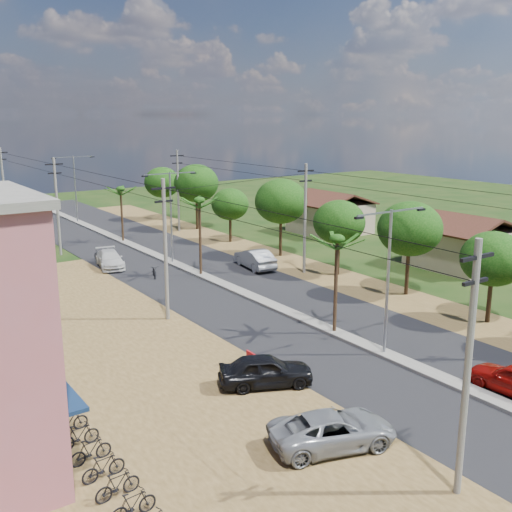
{
  "coord_description": "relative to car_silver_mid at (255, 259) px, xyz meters",
  "views": [
    {
      "loc": [
        -23.12,
        -20.98,
        12.75
      ],
      "look_at": [
        0.45,
        12.83,
        3.0
      ],
      "focal_mm": 42.0,
      "sensor_mm": 36.0,
      "label": 1
    }
  ],
  "objects": [
    {
      "name": "tree_east_d",
      "position": [
        4.4,
        -5.54,
        3.52
      ],
      "size": [
        4.2,
        4.2,
        6.13
      ],
      "color": "black",
      "rests_on": "ground"
    },
    {
      "name": "streetlight_far",
      "position": [
        -5.0,
        30.46,
        3.96
      ],
      "size": [
        5.1,
        0.18,
        8.0
      ],
      "color": "gray",
      "rests_on": "ground"
    },
    {
      "name": "moto_rider_west_a",
      "position": [
        -8.3,
        2.2,
        -0.33
      ],
      "size": [
        1.25,
        1.96,
        0.97
      ],
      "primitive_type": "imported",
      "rotation": [
        0.0,
        0.0,
        -0.35
      ],
      "color": "black",
      "rests_on": "ground"
    },
    {
      "name": "house_east_near",
      "position": [
        15.0,
        -9.54,
        1.57
      ],
      "size": [
        7.6,
        7.5,
        4.6
      ],
      "color": "tan",
      "rests_on": "ground"
    },
    {
      "name": "dirt_shoulder_east",
      "position": [
        3.5,
        -4.54,
        -0.81
      ],
      "size": [
        5.0,
        90.0,
        0.03
      ],
      "primitive_type": "cube",
      "color": "#513D1C",
      "rests_on": "ground"
    },
    {
      "name": "palm_median_far",
      "position": [
        -5.0,
        16.46,
        4.44
      ],
      "size": [
        2.0,
        2.0,
        5.85
      ],
      "color": "black",
      "rests_on": "ground"
    },
    {
      "name": "streetlight_near",
      "position": [
        -5.0,
        -19.54,
        3.96
      ],
      "size": [
        5.1,
        0.18,
        8.0
      ],
      "color": "gray",
      "rests_on": "ground"
    },
    {
      "name": "tree_east_c",
      "position": [
        4.7,
        -12.54,
        4.04
      ],
      "size": [
        4.6,
        4.6,
        6.83
      ],
      "color": "black",
      "rests_on": "ground"
    },
    {
      "name": "moto_rider_west_b",
      "position": [
        -10.0,
        10.27,
        -0.36
      ],
      "size": [
        0.48,
        1.56,
        0.93
      ],
      "primitive_type": "imported",
      "rotation": [
        0.0,
        0.0,
        0.03
      ],
      "color": "black",
      "rests_on": "ground"
    },
    {
      "name": "car_white_far",
      "position": [
        -10.0,
        7.32,
        -0.13
      ],
      "size": [
        2.92,
        5.1,
        1.39
      ],
      "primitive_type": "imported",
      "rotation": [
        0.0,
        0.0,
        -0.21
      ],
      "color": "#B4B3AF",
      "rests_on": "ground"
    },
    {
      "name": "median",
      "position": [
        -5.0,
        -1.54,
        -0.73
      ],
      "size": [
        1.0,
        90.0,
        0.18
      ],
      "primitive_type": "cube",
      "color": "#605E56",
      "rests_on": "ground"
    },
    {
      "name": "palm_median_mid",
      "position": [
        -5.0,
        0.46,
        5.08
      ],
      "size": [
        2.0,
        2.0,
        6.55
      ],
      "color": "black",
      "rests_on": "ground"
    },
    {
      "name": "ground",
      "position": [
        -5.0,
        -19.54,
        -0.82
      ],
      "size": [
        160.0,
        160.0,
        0.0
      ],
      "primitive_type": "plane",
      "color": "black",
      "rests_on": "ground"
    },
    {
      "name": "palm_median_near",
      "position": [
        -5.0,
        -15.54,
        4.71
      ],
      "size": [
        2.0,
        2.0,
        6.15
      ],
      "color": "black",
      "rests_on": "ground"
    },
    {
      "name": "car_silver_mid",
      "position": [
        0.0,
        0.0,
        0.0
      ],
      "size": [
        2.42,
        5.18,
        1.64
      ],
      "primitive_type": "imported",
      "rotation": [
        0.0,
        0.0,
        3.0
      ],
      "color": "gray",
      "rests_on": "ground"
    },
    {
      "name": "tree_east_h",
      "position": [
        4.5,
        26.46,
        3.82
      ],
      "size": [
        4.4,
        4.4,
        6.52
      ],
      "color": "black",
      "rests_on": "ground"
    },
    {
      "name": "roadside_sign",
      "position": [
        -12.27,
        -17.63,
        -0.26
      ],
      "size": [
        0.13,
        1.36,
        1.13
      ],
      "rotation": [
        0.0,
        0.0,
        -0.03
      ],
      "color": "#A50F15",
      "rests_on": "ground"
    },
    {
      "name": "utility_pole_w_a",
      "position": [
        -12.0,
        -29.54,
        3.94
      ],
      "size": [
        1.6,
        0.24,
        9.0
      ],
      "color": "#605E56",
      "rests_on": "ground"
    },
    {
      "name": "utility_pole_e_c",
      "position": [
        2.5,
        18.46,
        3.94
      ],
      "size": [
        1.6,
        0.24,
        9.0
      ],
      "color": "#605E56",
      "rests_on": "ground"
    },
    {
      "name": "parked_scooter_row",
      "position": [
        -21.71,
        -21.14,
        -0.32
      ],
      "size": [
        1.69,
        9.69,
        1.0
      ],
      "color": "black",
      "rests_on": "ground"
    },
    {
      "name": "tree_east_g",
      "position": [
        4.8,
        18.46,
        4.42
      ],
      "size": [
        5.0,
        5.0,
        7.38
      ],
      "color": "black",
      "rests_on": "ground"
    },
    {
      "name": "tree_east_b",
      "position": [
        4.3,
        -19.54,
        3.29
      ],
      "size": [
        4.0,
        4.0,
        5.83
      ],
      "color": "black",
      "rests_on": "ground"
    },
    {
      "name": "house_east_far",
      "position": [
        16.0,
        8.46,
        1.57
      ],
      "size": [
        7.6,
        7.5,
        4.6
      ],
      "color": "tan",
      "rests_on": "ground"
    },
    {
      "name": "car_parked_silver",
      "position": [
        -13.52,
        -24.85,
        -0.12
      ],
      "size": [
        5.53,
        3.73,
        1.41
      ],
      "primitive_type": "imported",
      "rotation": [
        0.0,
        0.0,
        1.27
      ],
      "color": "gray",
      "rests_on": "ground"
    },
    {
      "name": "road",
      "position": [
        -5.0,
        -4.54,
        -0.8
      ],
      "size": [
        12.0,
        110.0,
        0.04
      ],
      "primitive_type": "cube",
      "color": "black",
      "rests_on": "ground"
    },
    {
      "name": "utility_pole_w_c",
      "position": [
        -12.0,
        14.46,
        3.94
      ],
      "size": [
        1.6,
        0.24,
        9.0
      ],
      "color": "#605E56",
      "rests_on": "ground"
    },
    {
      "name": "car_parked_dark",
      "position": [
        -12.5,
        -18.93,
        -0.05
      ],
      "size": [
        4.87,
        3.54,
        1.54
      ],
      "primitive_type": "imported",
      "rotation": [
        0.0,
        0.0,
        1.14
      ],
      "color": "black",
      "rests_on": "ground"
    },
    {
      "name": "dirt_lot_west",
      "position": [
        -20.0,
        -11.54,
        -0.8
      ],
      "size": [
        18.0,
        46.0,
        0.04
      ],
      "primitive_type": "cube",
      "color": "#513D1C",
      "rests_on": "ground"
    },
    {
      "name": "tree_east_e",
      "position": [
        4.6,
        2.46,
        4.27
      ],
      "size": [
        4.8,
        4.8,
        7.14
      ],
      "color": "black",
      "rests_on": "ground"
    },
    {
      "name": "utility_pole_w_b",
      "position": [
        -12.0,
        -7.54,
        3.94
      ],
      "size": [
        1.6,
        0.24,
        9.0
      ],
      "color": "#605E56",
      "rests_on": "ground"
    },
    {
      "name": "utility_pole_e_b",
      "position": [
        2.5,
        -3.54,
        3.94
      ],
      "size": [
        1.6,
        0.24,
        9.0
      ],
      "color": "#605E56",
      "rests_on": "ground"
    },
    {
      "name": "utility_pole_w_d",
      "position": [
        -12.0,
        35.46,
        3.94
      ],
      "size": [
        1.6,
        0.24,
        9.0
      ],
      "color": "#605E56",
      "rests_on": "ground"
    },
    {
      "name": "streetlight_mid",
      "position": [
        -5.0,
        5.46,
        3.96
      ],
      "size": [
        5.1,
        0.18,
        8.0
      ],
      "color": "gray",
      "rests_on": "ground"
    },
    {
      "name": "tree_east_f",
      "position": [
        4.2,
        10.46,
        3.07
      ],
      "size": [
        3.8,
        3.8,
        5.52
      ],
      "color": "black",
      "rests_on": "ground"
    }
  ]
}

